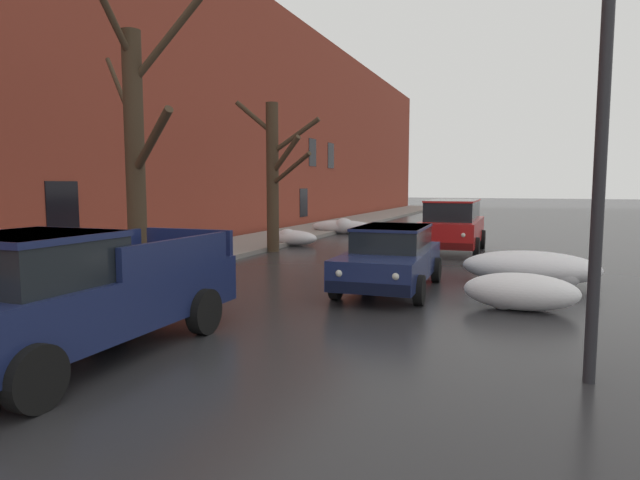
{
  "coord_description": "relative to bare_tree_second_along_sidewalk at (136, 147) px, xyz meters",
  "views": [
    {
      "loc": [
        4.16,
        1.01,
        2.34
      ],
      "look_at": [
        0.33,
        10.97,
        1.25
      ],
      "focal_mm": 30.23,
      "sensor_mm": 36.0,
      "label": 1
    }
  ],
  "objects": [
    {
      "name": "bare_tree_mid_block",
      "position": [
        0.02,
        7.04,
        -0.41
      ],
      "size": [
        3.02,
        1.28,
        5.21
      ],
      "color": "#423323",
      "rests_on": "ground"
    },
    {
      "name": "sedan_darkblue_parked_kerbside_close",
      "position": [
        5.44,
        1.78,
        -2.43
      ],
      "size": [
        1.99,
        4.38,
        1.42
      ],
      "color": "navy",
      "rests_on": "ground"
    },
    {
      "name": "snow_bank_near_corner_right",
      "position": [
        8.44,
        3.58,
        -2.79
      ],
      "size": [
        3.1,
        1.39,
        0.79
      ],
      "color": "white",
      "rests_on": "ground"
    },
    {
      "name": "snow_bank_mid_block_left",
      "position": [
        0.08,
        14.55,
        -2.85
      ],
      "size": [
        3.18,
        1.01,
        0.76
      ],
      "color": "white",
      "rests_on": "ground"
    },
    {
      "name": "snow_bank_along_right_kerb",
      "position": [
        -0.23,
        9.01,
        -2.88
      ],
      "size": [
        1.99,
        0.98,
        0.65
      ],
      "color": "white",
      "rests_on": "ground"
    },
    {
      "name": "suv_red_parked_kerbside_mid",
      "position": [
        5.84,
        9.21,
        -2.19
      ],
      "size": [
        2.08,
        4.84,
        1.82
      ],
      "color": "red",
      "rests_on": "ground"
    },
    {
      "name": "bare_tree_second_along_sidewalk",
      "position": [
        0.0,
        0.0,
        0.0
      ],
      "size": [
        3.2,
        2.43,
        6.85
      ],
      "color": "#423323",
      "rests_on": "ground"
    },
    {
      "name": "street_lamp_post",
      "position": [
        9.0,
        -2.98,
        0.14
      ],
      "size": [
        0.44,
        0.24,
        5.94
      ],
      "color": "#28282D",
      "rests_on": "ground"
    },
    {
      "name": "brick_townhouse_facade",
      "position": [
        -3.92,
        7.08,
        2.46
      ],
      "size": [
        0.63,
        80.0,
        11.29
      ],
      "color": "brown",
      "rests_on": "ground"
    },
    {
      "name": "snow_bank_along_left_kerb",
      "position": [
        8.14,
        0.71,
        -2.84
      ],
      "size": [
        2.08,
        1.02,
        0.7
      ],
      "color": "white",
      "rests_on": "ground"
    },
    {
      "name": "pickup_truck_darkblue_approaching_near_lane",
      "position": [
        2.62,
        -4.52,
        -2.3
      ],
      "size": [
        2.12,
        5.3,
        1.76
      ],
      "color": "navy",
      "rests_on": "ground"
    },
    {
      "name": "left_sidewalk_slab",
      "position": [
        -1.82,
        7.07,
        -3.11
      ],
      "size": [
        3.19,
        80.0,
        0.15
      ],
      "primitive_type": "cube",
      "color": "gray",
      "rests_on": "ground"
    }
  ]
}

